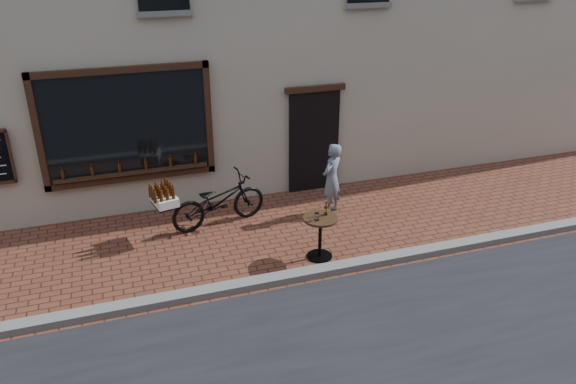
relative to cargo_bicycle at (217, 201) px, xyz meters
name	(u,v)px	position (x,y,z in m)	size (l,w,h in m)	color
ground	(278,289)	(0.45, -2.46, -0.51)	(90.00, 90.00, 0.00)	#5E2D1E
kerb	(274,279)	(0.45, -2.26, -0.45)	(90.00, 0.25, 0.12)	slate
cargo_bicycle	(217,201)	(0.00, 0.00, 0.00)	(2.29, 1.05, 1.07)	black
bistro_table	(320,229)	(1.44, -1.74, 0.04)	(0.61, 0.61, 1.04)	black
pedestrian	(332,179)	(2.28, -0.21, 0.22)	(0.54, 0.35, 1.47)	slate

